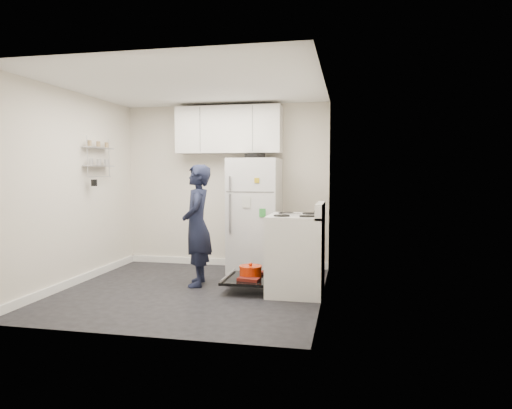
% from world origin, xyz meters
% --- Properties ---
extents(room, '(3.21, 3.21, 2.51)m').
position_xyz_m(room, '(-0.03, 0.03, 1.21)').
color(room, black).
rests_on(room, ground).
extents(electric_range, '(0.66, 0.76, 1.10)m').
position_xyz_m(electric_range, '(1.26, 0.15, 0.47)').
color(electric_range, silver).
rests_on(electric_range, ground).
extents(open_oven_door, '(0.55, 0.70, 0.22)m').
position_xyz_m(open_oven_door, '(0.69, 0.16, 0.19)').
color(open_oven_door, black).
rests_on(open_oven_door, ground).
extents(refrigerator, '(0.72, 0.74, 1.73)m').
position_xyz_m(refrigerator, '(0.54, 1.25, 0.84)').
color(refrigerator, silver).
rests_on(refrigerator, ground).
extents(upper_cabinets, '(1.60, 0.33, 0.70)m').
position_xyz_m(upper_cabinets, '(0.10, 1.43, 2.10)').
color(upper_cabinets, silver).
rests_on(upper_cabinets, room).
extents(wall_shelf_rack, '(0.14, 0.60, 0.61)m').
position_xyz_m(wall_shelf_rack, '(-1.52, 0.49, 1.68)').
color(wall_shelf_rack, '#B2B2B7').
rests_on(wall_shelf_rack, room).
extents(person, '(0.50, 0.64, 1.56)m').
position_xyz_m(person, '(-0.02, 0.28, 0.78)').
color(person, black).
rests_on(person, ground).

